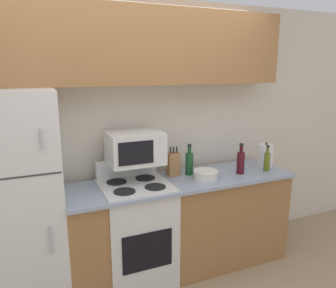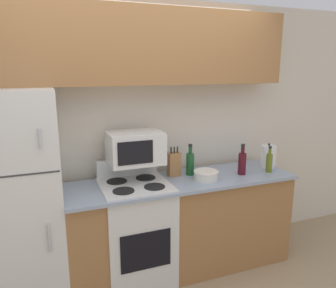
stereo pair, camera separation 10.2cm
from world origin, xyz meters
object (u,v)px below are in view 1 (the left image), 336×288
(bottle_wine_green, at_px, (189,163))
(bottle_wine_red, at_px, (241,162))
(knife_block, at_px, (173,164))
(kettle, at_px, (266,155))
(bottle_olive_oil, at_px, (267,161))
(bowl, at_px, (206,174))
(refrigerator, at_px, (16,205))
(microwave, at_px, (135,148))
(stove, at_px, (137,232))

(bottle_wine_green, bearing_deg, bottle_wine_red, -19.84)
(knife_block, xyz_separation_m, kettle, (1.01, -0.10, 0.00))
(bottle_wine_red, distance_m, bottle_olive_oil, 0.29)
(bowl, xyz_separation_m, bottle_olive_oil, (0.69, -0.02, 0.06))
(refrigerator, height_order, bottle_olive_oil, refrigerator)
(microwave, bearing_deg, bottle_olive_oil, -9.12)
(microwave, xyz_separation_m, bottle_wine_green, (0.54, -0.01, -0.20))
(refrigerator, bearing_deg, kettle, -0.36)
(knife_block, bearing_deg, kettle, -5.61)
(refrigerator, bearing_deg, bowl, -4.78)
(microwave, bearing_deg, kettle, -2.94)
(refrigerator, height_order, microwave, refrigerator)
(stove, height_order, bottle_wine_green, bottle_wine_green)
(stove, bearing_deg, microwave, 70.62)
(knife_block, height_order, kettle, knife_block)
(knife_block, bearing_deg, bottle_wine_red, -17.99)
(knife_block, height_order, bottle_olive_oil, knife_block)
(kettle, bearing_deg, refrigerator, 179.64)
(knife_block, relative_size, bottle_olive_oil, 1.09)
(bottle_wine_green, bearing_deg, refrigerator, -178.09)
(kettle, bearing_deg, microwave, 177.06)
(bottle_wine_red, bearing_deg, bowl, -177.81)
(bottle_olive_oil, bearing_deg, bowl, 178.48)
(knife_block, height_order, bottle_wine_green, bottle_wine_green)
(refrigerator, xyz_separation_m, stove, (0.96, -0.04, -0.41))
(microwave, xyz_separation_m, bottle_olive_oil, (1.30, -0.21, -0.21))
(microwave, xyz_separation_m, kettle, (1.39, -0.07, -0.20))
(bottle_wine_green, xyz_separation_m, bottle_olive_oil, (0.76, -0.20, -0.02))
(kettle, bearing_deg, bowl, -171.33)
(knife_block, bearing_deg, microwave, -175.86)
(stove, xyz_separation_m, bowl, (0.65, -0.09, 0.49))
(microwave, relative_size, knife_block, 1.67)
(stove, xyz_separation_m, knife_block, (0.42, 0.13, 0.55))
(knife_block, bearing_deg, stove, -163.15)
(microwave, bearing_deg, bottle_wine_green, -0.58)
(refrigerator, relative_size, bottle_olive_oil, 6.84)
(microwave, bearing_deg, refrigerator, -176.74)
(refrigerator, height_order, bottle_wine_green, refrigerator)
(bottle_wine_red, bearing_deg, bottle_wine_green, 160.16)
(kettle, bearing_deg, bottle_wine_green, 175.59)
(bottle_olive_oil, bearing_deg, refrigerator, 176.20)
(bowl, xyz_separation_m, kettle, (0.78, 0.12, 0.07))
(bottle_wine_red, bearing_deg, kettle, 15.09)
(bottle_wine_green, relative_size, kettle, 1.19)
(stove, xyz_separation_m, kettle, (1.43, 0.03, 0.56))
(bottle_wine_red, relative_size, bottle_olive_oil, 1.15)
(microwave, height_order, knife_block, microwave)
(knife_block, height_order, bowl, knife_block)
(bowl, distance_m, kettle, 0.79)
(refrigerator, distance_m, microwave, 1.05)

